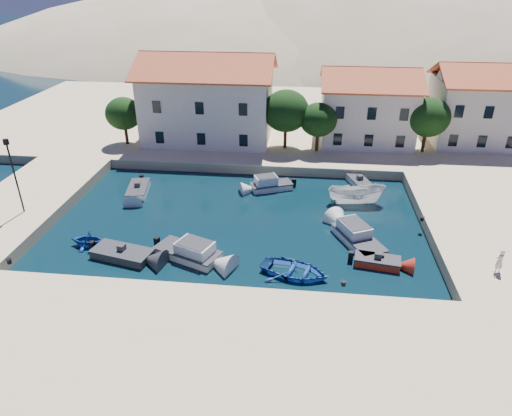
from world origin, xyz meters
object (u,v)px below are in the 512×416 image
at_px(building_left, 208,96).
at_px(cabin_cruiser_south, 188,251).
at_px(boat_east, 355,204).
at_px(lamppost, 13,169).
at_px(pedestrian, 500,261).
at_px(rowboat_south, 295,274).
at_px(cabin_cruiser_east, 358,238).
at_px(building_mid, 368,105).
at_px(building_right, 476,103).

distance_m(building_left, cabin_cruiser_south, 24.45).
bearing_deg(building_left, boat_east, -40.36).
height_order(lamppost, boat_east, lamppost).
bearing_deg(pedestrian, boat_east, -78.55).
bearing_deg(cabin_cruiser_south, rowboat_south, 12.95).
height_order(lamppost, cabin_cruiser_east, lamppost).
bearing_deg(pedestrian, building_mid, -101.47).
distance_m(lamppost, pedestrian, 36.01).
height_order(building_mid, cabin_cruiser_south, building_mid).
xyz_separation_m(boat_east, pedestrian, (8.13, -11.07, 1.86)).
xyz_separation_m(cabin_cruiser_south, rowboat_south, (7.84, -1.34, -0.48)).
height_order(building_right, rowboat_south, building_right).
bearing_deg(building_right, building_mid, -175.24).
distance_m(rowboat_south, pedestrian, 13.30).
xyz_separation_m(cabin_cruiser_south, pedestrian, (21.00, -1.00, 1.39)).
height_order(boat_east, pedestrian, pedestrian).
xyz_separation_m(building_left, lamppost, (-11.50, -20.00, -1.18)).
height_order(building_mid, building_right, building_right).
relative_size(building_mid, cabin_cruiser_south, 1.98).
xyz_separation_m(lamppost, rowboat_south, (22.42, -4.97, -4.75)).
relative_size(building_mid, rowboat_south, 2.23).
relative_size(building_left, boat_east, 2.90).
xyz_separation_m(building_mid, cabin_cruiser_south, (-14.91, -24.63, -4.75)).
xyz_separation_m(building_left, building_mid, (18.00, 1.00, -0.71)).
bearing_deg(building_left, building_mid, 3.18).
height_order(building_left, lamppost, building_left).
bearing_deg(cabin_cruiser_east, building_left, 11.28).
height_order(building_right, cabin_cruiser_east, building_right).
bearing_deg(boat_east, building_mid, -14.29).
bearing_deg(building_mid, lamppost, -144.55).
height_order(building_right, cabin_cruiser_south, building_right).
relative_size(cabin_cruiser_east, pedestrian, 3.18).
relative_size(building_mid, cabin_cruiser_east, 1.92).
bearing_deg(boat_east, cabin_cruiser_east, 170.45).
relative_size(building_mid, pedestrian, 6.09).
height_order(lamppost, pedestrian, lamppost).
bearing_deg(building_left, cabin_cruiser_east, -52.63).
bearing_deg(rowboat_south, cabin_cruiser_south, 96.27).
xyz_separation_m(building_right, rowboat_south, (-19.08, -26.97, -5.47)).
height_order(building_right, boat_east, building_right).
bearing_deg(boat_east, pedestrian, -150.03).
xyz_separation_m(building_left, pedestrian, (24.09, -24.63, -4.07)).
relative_size(lamppost, pedestrian, 3.61).
bearing_deg(rowboat_south, boat_east, -7.89).
bearing_deg(cabin_cruiser_east, building_right, -58.88).
bearing_deg(lamppost, building_mid, 35.45).
relative_size(building_right, cabin_cruiser_east, 1.73).
bearing_deg(pedestrian, rowboat_south, -23.37).
bearing_deg(rowboat_south, building_mid, 0.71).
distance_m(building_left, pedestrian, 34.69).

